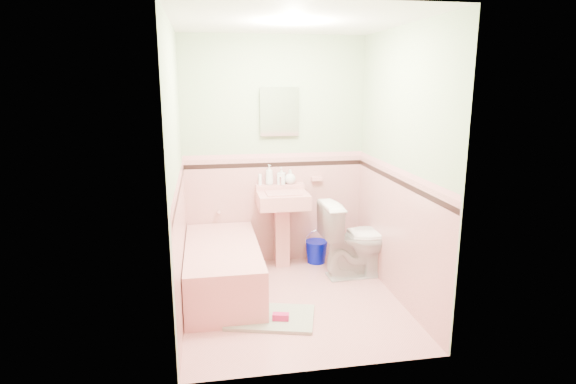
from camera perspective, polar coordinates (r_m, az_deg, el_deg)
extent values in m
plane|color=#DB938F|center=(4.58, 0.56, -13.01)|extent=(2.20, 2.20, 0.00)
plane|color=white|center=(4.14, 0.64, 19.85)|extent=(2.20, 2.20, 0.00)
plane|color=beige|center=(5.25, -1.63, 4.73)|extent=(2.50, 0.00, 2.50)
plane|color=beige|center=(3.13, 4.32, -1.04)|extent=(2.50, 0.00, 2.50)
plane|color=beige|center=(4.12, -13.22, 2.07)|extent=(0.00, 2.50, 2.50)
plane|color=beige|center=(4.47, 13.31, 2.91)|extent=(0.00, 2.50, 2.50)
plane|color=#DE9994|center=(5.37, -1.56, -2.17)|extent=(2.00, 0.00, 2.00)
plane|color=#DE9994|center=(3.36, 4.08, -11.81)|extent=(2.00, 0.00, 2.00)
plane|color=#DE9994|center=(4.28, -12.61, -6.49)|extent=(0.00, 2.20, 2.20)
plane|color=#DE9994|center=(4.62, 12.76, -5.04)|extent=(0.00, 2.20, 2.20)
plane|color=black|center=(5.25, -1.59, 3.30)|extent=(2.00, 0.00, 2.00)
plane|color=black|center=(3.18, 4.20, -3.24)|extent=(2.00, 0.00, 2.00)
plane|color=black|center=(4.14, -12.88, 0.31)|extent=(0.00, 2.20, 2.20)
plane|color=black|center=(4.49, 13.02, 1.28)|extent=(0.00, 2.20, 2.20)
plane|color=pink|center=(5.24, -1.59, 4.38)|extent=(2.00, 0.00, 2.00)
plane|color=pink|center=(3.15, 4.23, -1.49)|extent=(2.00, 0.00, 2.00)
plane|color=pink|center=(4.12, -12.95, 1.67)|extent=(0.00, 2.20, 2.20)
plane|color=pink|center=(4.47, 13.08, 2.53)|extent=(0.00, 2.20, 2.20)
cube|color=#D68884|center=(4.72, -7.82, -9.29)|extent=(0.70, 1.50, 0.45)
cylinder|color=silver|center=(5.27, -8.29, -2.25)|extent=(0.04, 0.12, 0.04)
cylinder|color=silver|center=(5.21, -0.90, 1.32)|extent=(0.02, 0.02, 0.10)
cube|color=white|center=(5.18, -1.05, 9.63)|extent=(0.37, 0.04, 0.47)
cube|color=#D68884|center=(5.35, 3.44, 1.61)|extent=(0.12, 0.07, 0.04)
imported|color=#B2B2B2|center=(5.22, -2.27, 2.09)|extent=(0.11, 0.11, 0.22)
imported|color=#B2B2B2|center=(5.24, -0.81, 1.96)|extent=(0.10, 0.11, 0.19)
imported|color=#B2B2B2|center=(5.26, 0.25, 1.85)|extent=(0.15, 0.15, 0.16)
cylinder|color=white|center=(5.22, -3.38, 1.51)|extent=(0.04, 0.04, 0.12)
imported|color=white|center=(5.07, 8.46, -5.55)|extent=(0.82, 0.50, 0.81)
cube|color=gray|center=(4.27, -2.09, -14.80)|extent=(0.85, 0.67, 0.03)
cube|color=#BF1E59|center=(4.19, -0.88, -14.73)|extent=(0.15, 0.10, 0.06)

